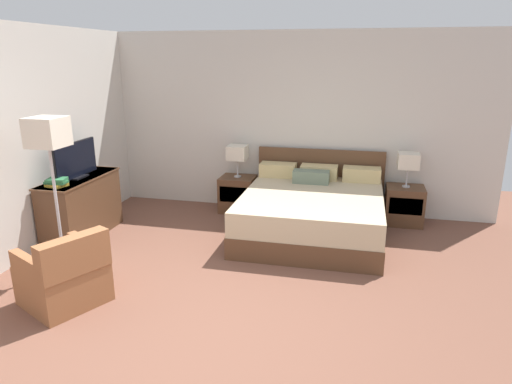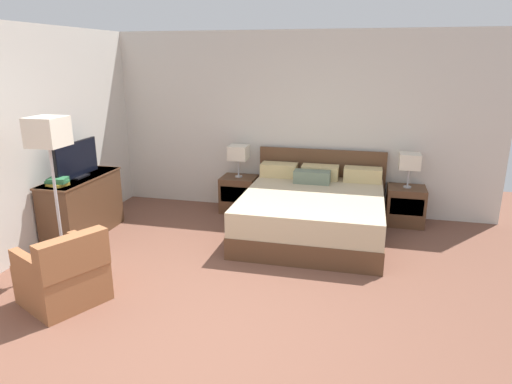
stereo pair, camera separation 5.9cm
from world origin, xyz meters
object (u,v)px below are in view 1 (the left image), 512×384
Objects in this scene: nightstand_left at (238,194)px; armchair_by_window at (65,277)px; table_lamp_left at (237,153)px; book_blue_cover at (56,182)px; floor_lamp at (49,142)px; nightstand_right at (404,205)px; tv at (76,161)px; book_red_cover at (57,185)px; book_small_top at (57,180)px; table_lamp_right at (408,161)px; bed at (312,212)px; dresser at (82,206)px.

armchair_by_window is (-0.89, -3.12, 0.01)m from nightstand_left.
table_lamp_left is 1.96× the size of book_blue_cover.
nightstand_right is at bearing 33.69° from floor_lamp.
tv is 3.97× the size of book_red_cover.
armchair_by_window is 0.52× the size of floor_lamp.
floor_lamp is (-1.32, -2.55, 1.22)m from nightstand_left.
book_small_top reaches higher than nightstand_right.
tv reaches higher than table_lamp_right.
book_small_top reaches higher than nightstand_left.
bed is 1.57m from table_lamp_right.
nightstand_left is 0.31× the size of floor_lamp.
table_lamp_right is at bearing 24.60° from book_small_top.
nightstand_left and nightstand_right have the same top height.
nightstand_left is at bearing 149.77° from bed.
bed is 3.76× the size of nightstand_right.
table_lamp_left is 2.62m from book_blue_cover.
table_lamp_left reaches higher than bed.
table_lamp_left reaches higher than book_small_top.
book_small_top is at bearing -155.42° from nightstand_right.
bed is at bearing 14.75° from tv.
table_lamp_right is 0.54× the size of armchair_by_window.
table_lamp_left is 2.28× the size of book_red_cover.
floor_lamp is at bearing -117.38° from table_lamp_left.
nightstand_right is at bearing 19.38° from dresser.
nightstand_left is 2.51m from nightstand_right.
armchair_by_window reaches higher than nightstand_right.
dresser is 0.63m from tv.
tv is at bearing -83.26° from dresser.
table_lamp_left is 2.51m from table_lamp_right.
table_lamp_left is (0.00, 0.00, 0.66)m from nightstand_left.
floor_lamp reaches higher than nightstand_left.
armchair_by_window is (-3.40, -3.12, 0.01)m from nightstand_right.
bed is 1.57m from table_lamp_left.
dresser is (-1.76, -1.50, 0.15)m from nightstand_left.
book_blue_cover is 0.97m from floor_lamp.
nightstand_right is 4.72m from book_small_top.
bed is 3.29m from book_blue_cover.
book_red_cover reaches higher than nightstand_right.
book_blue_cover is at bearing -158.01° from bed.
floor_lamp is (-1.32, -2.55, 0.56)m from table_lamp_left.
table_lamp_right reaches higher than nightstand_right.
nightstand_left is 2.68m from book_red_cover.
table_lamp_left is 0.38× the size of dresser.
nightstand_left is 2.32m from dresser.
book_red_cover is at bearing 126.30° from armchair_by_window.
floor_lamp is at bearing 126.99° from armchair_by_window.
nightstand_right is 4.59m from tv.
bed is 3.19m from tv.
dresser reaches higher than nightstand_right.
table_lamp_left is at bearing 40.50° from dresser.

